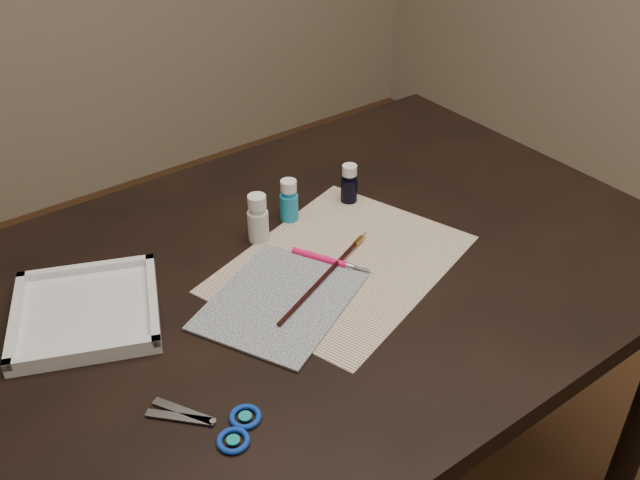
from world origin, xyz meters
TOP-DOWN VIEW (x-y plane):
  - table at (0.00, 0.00)m, footprint 1.30×0.90m
  - paper at (0.03, -0.02)m, footprint 0.51×0.45m
  - canvas at (-0.12, -0.05)m, footprint 0.32×0.30m
  - paint_bottle_white at (-0.05, 0.13)m, footprint 0.04×0.04m
  - paint_bottle_cyan at (0.04, 0.15)m, footprint 0.04×0.04m
  - paint_bottle_navy at (0.17, 0.13)m, footprint 0.04×0.04m
  - paintbrush at (-0.02, -0.04)m, footprint 0.28×0.13m
  - craft_knife at (0.01, -0.02)m, footprint 0.08×0.14m
  - scissors at (-0.35, -0.20)m, footprint 0.18×0.19m
  - palette_tray at (-0.39, 0.11)m, footprint 0.30×0.30m

SIDE VIEW (x-z plane):
  - table at x=0.00m, z-range 0.00..0.75m
  - paper at x=0.03m, z-range 0.75..0.75m
  - canvas at x=-0.12m, z-range 0.75..0.76m
  - scissors at x=-0.35m, z-range 0.75..0.76m
  - craft_knife at x=0.01m, z-range 0.75..0.76m
  - paintbrush at x=-0.02m, z-range 0.76..0.77m
  - palette_tray at x=-0.39m, z-range 0.75..0.78m
  - paint_bottle_navy at x=0.17m, z-range 0.75..0.83m
  - paint_bottle_cyan at x=0.04m, z-range 0.75..0.84m
  - paint_bottle_white at x=-0.05m, z-range 0.75..0.84m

